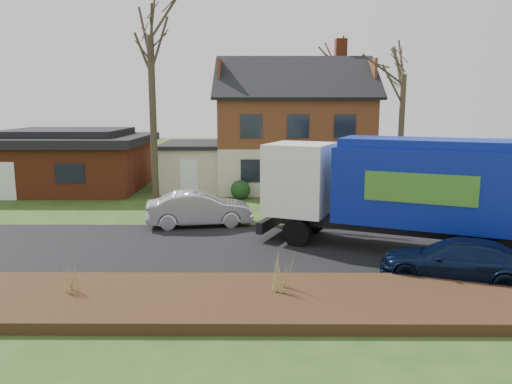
{
  "coord_description": "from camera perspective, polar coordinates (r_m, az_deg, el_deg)",
  "views": [
    {
      "loc": [
        -0.16,
        -17.65,
        5.21
      ],
      "look_at": [
        -0.29,
        2.5,
        1.65
      ],
      "focal_mm": 35.0,
      "sensor_mm": 36.0,
      "label": 1
    }
  ],
  "objects": [
    {
      "name": "main_house",
      "position": [
        31.62,
        3.38,
        7.86
      ],
      "size": [
        12.95,
        8.95,
        9.26
      ],
      "color": "beige",
      "rests_on": "ground"
    },
    {
      "name": "garbage_truck",
      "position": [
        18.51,
        15.93,
        0.66
      ],
      "size": [
        9.65,
        5.98,
        4.03
      ],
      "rotation": [
        0.0,
        0.0,
        -0.4
      ],
      "color": "black",
      "rests_on": "ground"
    },
    {
      "name": "navy_wagon",
      "position": [
        16.07,
        21.9,
        -7.27
      ],
      "size": [
        4.73,
        3.14,
        1.27
      ],
      "primitive_type": "imported",
      "rotation": [
        0.0,
        0.0,
        -1.91
      ],
      "color": "black",
      "rests_on": "ground"
    },
    {
      "name": "road",
      "position": [
        18.4,
        0.85,
        -6.41
      ],
      "size": [
        80.0,
        7.0,
        0.02
      ],
      "primitive_type": "cube",
      "color": "black",
      "rests_on": "ground"
    },
    {
      "name": "grass_clump_west",
      "position": [
        14.21,
        -20.59,
        -9.08
      ],
      "size": [
        0.32,
        0.26,
        0.84
      ],
      "color": "#A88A4A",
      "rests_on": "mulch_verge"
    },
    {
      "name": "grass_clump_mid",
      "position": [
        13.39,
        3.0,
        -9.06
      ],
      "size": [
        0.39,
        0.32,
        1.08
      ],
      "color": "#9C8C45",
      "rests_on": "mulch_verge"
    },
    {
      "name": "tree_back",
      "position": [
        41.59,
        9.72,
        16.25
      ],
      "size": [
        3.72,
        3.72,
        11.79
      ],
      "color": "#443328",
      "rests_on": "ground"
    },
    {
      "name": "tree_front_east",
      "position": [
        28.5,
        16.67,
        14.97
      ],
      "size": [
        3.49,
        3.49,
        9.68
      ],
      "color": "#443928",
      "rests_on": "ground"
    },
    {
      "name": "tree_front_west",
      "position": [
        27.54,
        -12.11,
        19.75
      ],
      "size": [
        4.07,
        4.07,
        12.1
      ],
      "color": "#3F3326",
      "rests_on": "ground"
    },
    {
      "name": "mulch_verge",
      "position": [
        13.35,
        1.04,
        -12.28
      ],
      "size": [
        80.0,
        3.5,
        0.3
      ],
      "primitive_type": "cube",
      "color": "black",
      "rests_on": "ground"
    },
    {
      "name": "ranch_house",
      "position": [
        33.03,
        -20.69,
        3.47
      ],
      "size": [
        9.8,
        8.2,
        3.7
      ],
      "color": "brown",
      "rests_on": "ground"
    },
    {
      "name": "ground",
      "position": [
        18.4,
        0.85,
        -6.44
      ],
      "size": [
        120.0,
        120.0,
        0.0
      ],
      "primitive_type": "plane",
      "color": "#294717",
      "rests_on": "ground"
    },
    {
      "name": "silver_sedan",
      "position": [
        21.74,
        -6.49,
        -1.91
      ],
      "size": [
        4.73,
        2.37,
        1.49
      ],
      "primitive_type": "imported",
      "rotation": [
        0.0,
        0.0,
        1.75
      ],
      "color": "#B1B4B9",
      "rests_on": "ground"
    }
  ]
}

